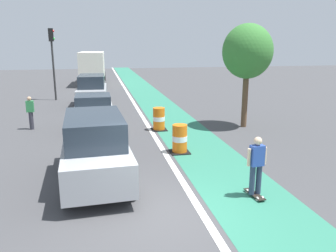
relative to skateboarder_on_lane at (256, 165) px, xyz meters
name	(u,v)px	position (x,y,z in m)	size (l,w,h in m)	color
ground_plane	(166,215)	(-2.58, -0.55, -0.91)	(100.00, 100.00, 0.00)	#424244
bike_lane_strip	(166,114)	(-0.18, 11.45, -0.91)	(2.50, 80.00, 0.01)	#2D755B
lane_divider_stripe	(141,115)	(-1.68, 11.45, -0.91)	(0.20, 80.00, 0.01)	silver
skateboarder_on_lane	(256,165)	(0.00, 0.00, 0.00)	(0.57, 0.82, 1.69)	black
parked_suv_nearest	(95,148)	(-4.22, 1.98, 0.12)	(2.09, 4.69, 2.04)	#9EA0A5
parked_sedan_second	(94,112)	(-4.34, 8.56, -0.08)	(1.94, 4.11, 1.70)	silver
parked_suv_third	(92,90)	(-4.49, 15.11, 0.12)	(2.04, 4.66, 2.04)	#9EA0A5
traffic_barrel_front	(180,139)	(-1.11, 4.13, -0.38)	(0.73, 0.73, 1.09)	orange
traffic_barrel_mid	(159,119)	(-1.28, 7.69, -0.38)	(0.73, 0.73, 1.09)	orange
delivery_truck_down_block	(93,66)	(-4.57, 27.93, 0.94)	(2.59, 7.68, 3.23)	silver
traffic_light_corner	(52,51)	(-7.18, 17.94, 2.59)	(0.41, 0.32, 5.10)	#2D2D2D
pedestrian_crossing	(30,112)	(-7.32, 9.06, -0.05)	(0.34, 0.20, 1.61)	#33333D
street_tree_sidewalk	(247,52)	(3.00, 7.51, 2.76)	(2.40, 2.40, 5.00)	brown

